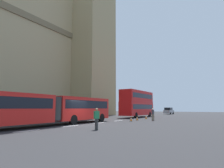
{
  "coord_description": "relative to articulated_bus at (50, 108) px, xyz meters",
  "views": [
    {
      "loc": [
        -15.51,
        -13.09,
        1.68
      ],
      "look_at": [
        8.89,
        2.06,
        5.32
      ],
      "focal_mm": 30.64,
      "sensor_mm": 36.0,
      "label": 1
    }
  ],
  "objects": [
    {
      "name": "pedestrian_by_kerb",
      "position": [
        12.51,
        -5.93,
        -0.83
      ],
      "size": [
        0.41,
        0.36,
        1.69
      ],
      "color": "#726651",
      "rests_on": "ground_plane"
    },
    {
      "name": "traffic_cone_east",
      "position": [
        15.94,
        -3.56,
        -1.46
      ],
      "size": [
        0.36,
        0.36,
        0.58
      ],
      "color": "black",
      "rests_on": "ground_plane"
    },
    {
      "name": "articulated_bus",
      "position": [
        0.0,
        0.0,
        0.0
      ],
      "size": [
        17.19,
        2.54,
        2.9
      ],
      "color": "red",
      "rests_on": "ground_plane"
    },
    {
      "name": "pedestrian_near_cones",
      "position": [
        -0.51,
        -6.01,
        -0.83
      ],
      "size": [
        0.47,
        0.4,
        1.69
      ],
      "color": "#333333",
      "rests_on": "ground_plane"
    },
    {
      "name": "lane_centre_marking",
      "position": [
        0.83,
        -1.99,
        -1.74
      ],
      "size": [
        29.8,
        0.16,
        0.01
      ],
      "color": "silver",
      "rests_on": "ground_plane"
    },
    {
      "name": "traffic_cone_west",
      "position": [
        9.89,
        -3.91,
        -1.46
      ],
      "size": [
        0.36,
        0.36,
        0.58
      ],
      "color": "black",
      "rests_on": "ground_plane"
    },
    {
      "name": "sedan_lead",
      "position": [
        41.34,
        -0.14,
        -0.83
      ],
      "size": [
        4.4,
        1.86,
        1.85
      ],
      "color": "gray",
      "rests_on": "ground_plane"
    },
    {
      "name": "double_decker_bus",
      "position": [
        20.63,
        0.0,
        0.96
      ],
      "size": [
        10.14,
        2.54,
        4.9
      ],
      "color": "red",
      "rests_on": "ground_plane"
    },
    {
      "name": "traffic_cone_middle",
      "position": [
        12.02,
        -3.81,
        -1.46
      ],
      "size": [
        0.36,
        0.36,
        0.58
      ],
      "color": "black",
      "rests_on": "ground_plane"
    },
    {
      "name": "ground_plane",
      "position": [
        2.7,
        -1.99,
        -1.75
      ],
      "size": [
        160.0,
        160.0,
        0.0
      ],
      "primitive_type": "plane",
      "color": "#262628"
    }
  ]
}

